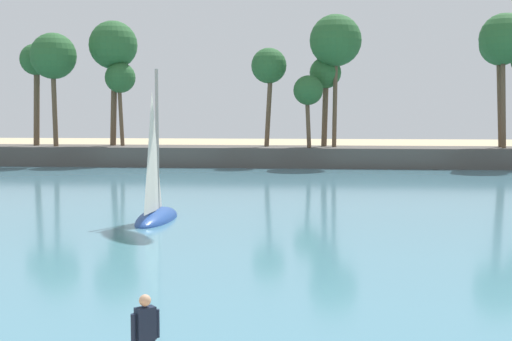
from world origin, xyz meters
The scene contains 4 objects.
sea centered at (0.00, 54.91, 0.03)m, with size 220.00×90.66×0.06m, color teal.
palm_headland centered at (-0.73, 60.31, 5.03)m, with size 82.05×6.49×13.58m.
person_at_waterline centered at (-0.75, 8.77, 0.89)m, with size 0.43×0.40×1.67m.
sailboat_mid_bay centered at (-5.07, 27.34, 0.71)m, with size 1.53×4.97×7.20m.
Camera 1 is at (2.32, -2.89, 4.79)m, focal length 49.10 mm.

